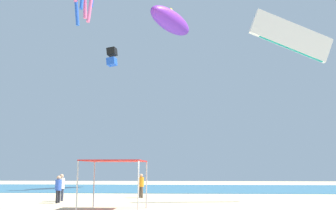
{
  "coord_description": "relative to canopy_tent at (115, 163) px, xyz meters",
  "views": [
    {
      "loc": [
        1.51,
        -17.81,
        2.1
      ],
      "look_at": [
        -0.47,
        11.76,
        7.06
      ],
      "focal_mm": 41.41,
      "sensor_mm": 36.0,
      "label": 1
    }
  ],
  "objects": [
    {
      "name": "person_near_tent",
      "position": [
        -4.52,
        4.33,
        -1.45
      ],
      "size": [
        0.41,
        0.46,
        1.73
      ],
      "rotation": [
        0.0,
        0.0,
        4.67
      ],
      "color": "black",
      "rests_on": "ground"
    },
    {
      "name": "canopy_tent",
      "position": [
        0.0,
        0.0,
        0.0
      ],
      "size": [
        3.07,
        3.28,
        2.59
      ],
      "color": "#B2B2B7",
      "rests_on": "ground"
    },
    {
      "name": "kite_parafoil_white",
      "position": [
        11.05,
        5.93,
        8.8
      ],
      "size": [
        6.0,
        1.49,
        3.66
      ],
      "rotation": [
        0.0,
        0.0,
        0.2
      ],
      "color": "white"
    },
    {
      "name": "ocean_strip",
      "position": [
        2.68,
        24.57,
        -2.45
      ],
      "size": [
        110.0,
        20.17,
        0.03
      ],
      "primitive_type": "cube",
      "color": "teal",
      "rests_on": "ground"
    },
    {
      "name": "person_rightmost",
      "position": [
        -4.81,
        5.75,
        -1.4
      ],
      "size": [
        0.43,
        0.47,
        1.81
      ],
      "rotation": [
        0.0,
        0.0,
        1.3
      ],
      "color": "#33384C",
      "rests_on": "ground"
    },
    {
      "name": "person_central",
      "position": [
        0.15,
        9.29,
        -1.4
      ],
      "size": [
        0.43,
        0.43,
        1.8
      ],
      "rotation": [
        0.0,
        0.0,
        5.33
      ],
      "color": "brown",
      "rests_on": "ground"
    },
    {
      "name": "kite_box_black",
      "position": [
        -4.37,
        18.55,
        11.41
      ],
      "size": [
        1.11,
        1.04,
        1.97
      ],
      "rotation": [
        0.0,
        0.0,
        4.54
      ],
      "color": "black"
    },
    {
      "name": "kite_inflatable_purple",
      "position": [
        1.57,
        23.83,
        17.34
      ],
      "size": [
        5.9,
        8.67,
        3.0
      ],
      "rotation": [
        0.0,
        0.0,
        1.12
      ],
      "color": "purple"
    }
  ]
}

